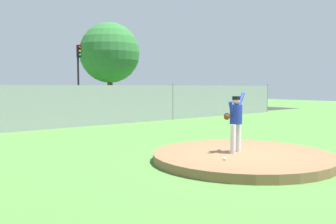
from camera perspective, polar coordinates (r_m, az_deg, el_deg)
ground_plane at (r=14.08m, az=-7.86°, el=-3.87°), size 80.00×80.00×0.00m
asphalt_strip at (r=21.72m, az=-19.86°, el=-1.28°), size 44.00×7.00×0.01m
pitchers_mound at (r=9.59m, az=11.70°, el=-7.00°), size 4.65×4.65×0.22m
pitcher_youth at (r=9.49m, az=10.68°, el=-0.92°), size 0.81×0.32×1.57m
baseball at (r=8.56m, az=8.94°, el=-7.32°), size 0.07×0.07×0.07m
chainlink_fence at (r=17.50m, az=-14.87°, el=0.87°), size 31.15×0.07×2.10m
parked_car_navy at (r=25.37m, az=-3.22°, el=1.59°), size 1.99×4.18×1.78m
parked_car_teal at (r=27.93m, az=3.86°, el=1.77°), size 2.10×4.25×1.72m
parked_car_charcoal at (r=22.83m, az=-13.11°, el=1.12°), size 2.04×4.18×1.70m
traffic_light_far at (r=27.30m, az=-13.99°, el=6.98°), size 0.28×0.46×4.95m
tree_broad_right at (r=35.06m, az=-9.24°, el=9.23°), size 5.70×5.70×7.98m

